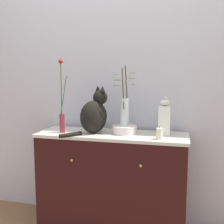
# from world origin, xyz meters

# --- Properties ---
(wall_back) EXTENTS (4.40, 0.08, 2.60)m
(wall_back) POSITION_xyz_m (0.00, 0.28, 1.30)
(wall_back) COLOR silver
(wall_back) RESTS_ON ground_plane
(sideboard) EXTENTS (1.25, 0.44, 0.85)m
(sideboard) POSITION_xyz_m (0.00, -0.00, 0.43)
(sideboard) COLOR black
(sideboard) RESTS_ON ground_plane
(cat_sitting) EXTENTS (0.35, 0.41, 0.40)m
(cat_sitting) POSITION_xyz_m (-0.15, -0.02, 1.01)
(cat_sitting) COLOR black
(cat_sitting) RESTS_ON sideboard
(vase_slim_green) EXTENTS (0.07, 0.04, 0.61)m
(vase_slim_green) POSITION_xyz_m (-0.42, -0.07, 1.02)
(vase_slim_green) COLOR maroon
(vase_slim_green) RESTS_ON sideboard
(bowl_porcelain) EXTENTS (0.21, 0.21, 0.06)m
(bowl_porcelain) POSITION_xyz_m (0.10, 0.03, 0.88)
(bowl_porcelain) COLOR white
(bowl_porcelain) RESTS_ON sideboard
(vase_glass_clear) EXTENTS (0.21, 0.10, 0.49)m
(vase_glass_clear) POSITION_xyz_m (0.10, 0.03, 1.06)
(vase_glass_clear) COLOR silver
(vase_glass_clear) RESTS_ON bowl_porcelain
(jar_lidded_porcelain) EXTENTS (0.09, 0.09, 0.31)m
(jar_lidded_porcelain) POSITION_xyz_m (0.43, 0.05, 0.99)
(jar_lidded_porcelain) COLOR white
(jar_lidded_porcelain) RESTS_ON sideboard
(candle_pillar) EXTENTS (0.05, 0.05, 0.09)m
(candle_pillar) POSITION_xyz_m (0.40, -0.12, 0.89)
(candle_pillar) COLOR #ECE9CD
(candle_pillar) RESTS_ON sideboard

